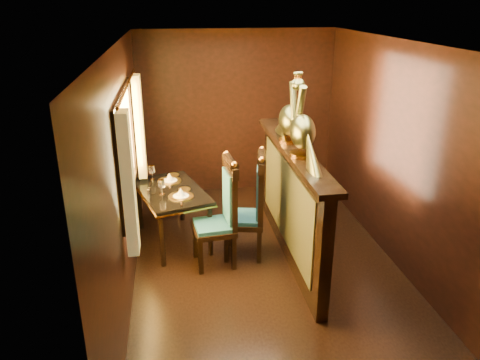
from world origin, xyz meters
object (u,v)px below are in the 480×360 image
Objects in this scene: peacock_left at (303,117)px; peacock_right at (291,107)px; dining_table at (171,195)px; chair_left at (224,209)px; chair_right at (254,203)px.

peacock_right is at bearing 90.00° from peacock_left.
chair_left reaches higher than dining_table.
chair_right is 1.59× the size of peacock_right.
dining_table is 1.60× the size of peacock_left.
peacock_right is (0.43, 0.13, 1.09)m from chair_right.
dining_table is 0.84m from chair_left.
chair_right reaches higher than dining_table.
dining_table is at bearing 147.45° from peacock_left.
peacock_right is at bearing 11.04° from chair_left.
chair_right is at bearing 11.48° from chair_left.
dining_table is at bearing 165.29° from peacock_right.
chair_right is at bearing -43.72° from dining_table.
peacock_right is at bearing -31.29° from dining_table.
dining_table is 1.03× the size of chair_right.
peacock_right reaches higher than chair_right.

